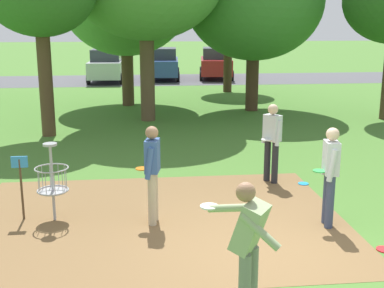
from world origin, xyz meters
The scene contains 16 objects.
ground_plane centered at (0.00, 0.00, 0.00)m, with size 160.00×160.00×0.00m, color #47752D.
dirt_tee_pad centered at (-1.55, 1.51, 0.00)m, with size 6.54×5.00×0.01m, color brown.
disc_golf_basket centered at (-3.41, 1.74, 0.75)m, with size 0.98×0.58×1.39m.
player_foreground_watching centered at (1.33, 0.98, 0.97)m, with size 0.42×0.49×1.71m.
player_throwing centered at (-1.62, 1.43, 0.97)m, with size 0.43×0.49×1.71m.
player_waiting_left centered at (-0.66, -1.74, 0.99)m, with size 0.78×0.98×1.71m.
player_waiting_right centered at (0.99, 3.45, 0.97)m, with size 0.45×0.48×1.71m.
frisbee_by_tee centered at (1.85, -0.06, 0.01)m, with size 0.24×0.24×0.02m, color red.
frisbee_far_left centered at (1.66, 3.22, 0.01)m, with size 0.22×0.22×0.02m, color #1E93DB.
tree_near_right centered at (2.59, 17.81, 3.69)m, with size 3.30×3.30×5.12m.
tree_mid_left centered at (-2.21, 14.22, 4.17)m, with size 5.09×5.09×6.35m.
tree_mid_right centered at (2.59, 12.44, 4.11)m, with size 5.17×5.17×6.32m.
parking_lot_strip centered at (0.00, 23.42, 0.00)m, with size 36.00×6.00×0.01m, color #4C4C51.
parked_car_leftmost centered at (-3.53, 22.81, 0.92)m, with size 2.11×4.27×1.84m.
parked_car_center_left centered at (-0.29, 23.64, 0.92)m, with size 2.21×4.32×1.84m.
parked_car_center_right centered at (2.95, 23.81, 0.92)m, with size 2.37×4.39×1.84m.
Camera 1 is at (-1.85, -6.91, 3.42)m, focal length 47.76 mm.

